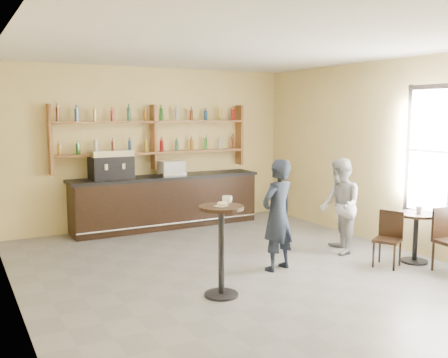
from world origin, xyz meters
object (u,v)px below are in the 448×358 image
cafe_table (415,238)px  pastry_case (171,168)px  man_main (278,215)px  patron_second (340,206)px  espresso_machine (111,165)px  pedestal_table (221,251)px  bar_counter (166,201)px  chair_west (387,240)px

cafe_table → pastry_case: bearing=119.4°
man_main → cafe_table: bearing=145.6°
pastry_case → cafe_table: (2.32, -4.11, -0.81)m
cafe_table → patron_second: (-0.66, 0.98, 0.40)m
pastry_case → man_main: (0.24, -3.38, -0.38)m
espresso_machine → pedestal_table: size_ratio=0.67×
man_main → pastry_case: bearing=-101.0°
espresso_machine → pastry_case: size_ratio=1.58×
bar_counter → chair_west: bar_counter is taller
bar_counter → man_main: bearing=-83.9°
cafe_table → patron_second: size_ratio=0.49×
pedestal_table → man_main: (1.23, 0.54, 0.24)m
cafe_table → chair_west: 0.55m
bar_counter → man_main: 3.41m
pastry_case → patron_second: size_ratio=0.31×
bar_counter → cafe_table: size_ratio=5.00×
man_main → patron_second: man_main is taller
cafe_table → patron_second: patron_second is taller
bar_counter → pastry_case: pastry_case is taller
bar_counter → man_main: man_main is taller
pastry_case → pedestal_table: 4.10m
pastry_case → cafe_table: size_ratio=0.63×
chair_west → pastry_case: bearing=176.6°
espresso_machine → pedestal_table: (0.24, -3.93, -0.74)m
espresso_machine → man_main: 3.72m
espresso_machine → pedestal_table: bearing=-87.4°
cafe_table → chair_west: bearing=174.8°
pedestal_table → chair_west: size_ratio=1.39×
man_main → patron_second: (1.42, 0.25, -0.03)m
patron_second → chair_west: bearing=32.5°
pastry_case → patron_second: bearing=-67.6°
bar_counter → patron_second: size_ratio=2.46×
chair_west → pedestal_table: bearing=-119.7°
man_main → cafe_table: size_ratio=2.11×
pedestal_table → cafe_table: pedestal_table is taller
cafe_table → chair_west: chair_west is taller
pastry_case → chair_west: (1.77, -4.06, -0.78)m
pedestal_table → patron_second: 2.77m
man_main → chair_west: (1.53, -0.68, -0.40)m
pastry_case → espresso_machine: bearing=174.5°
pastry_case → pedestal_table: (-0.99, -3.93, -0.62)m
bar_counter → cafe_table: (2.44, -4.11, -0.14)m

